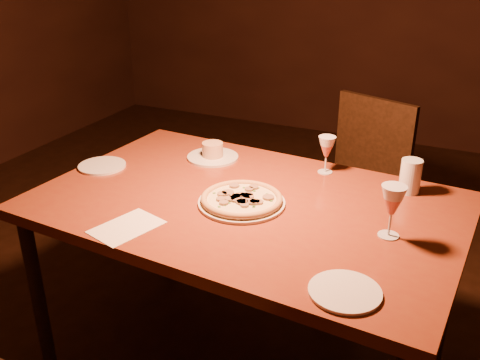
% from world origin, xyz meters
% --- Properties ---
extents(dining_table, '(1.63, 1.12, 0.84)m').
position_xyz_m(dining_table, '(-0.16, 0.25, 0.76)').
color(dining_table, brown).
rests_on(dining_table, floor).
extents(chair_far, '(0.59, 0.59, 0.96)m').
position_xyz_m(chair_far, '(0.04, 1.29, 0.54)').
color(chair_far, black).
rests_on(chair_far, floor).
extents(pizza_plate, '(0.32, 0.32, 0.04)m').
position_xyz_m(pizza_plate, '(-0.16, 0.21, 0.86)').
color(pizza_plate, silver).
rests_on(pizza_plate, dining_table).
extents(ramekin_saucer, '(0.23, 0.23, 0.07)m').
position_xyz_m(ramekin_saucer, '(-0.46, 0.57, 0.86)').
color(ramekin_saucer, silver).
rests_on(ramekin_saucer, dining_table).
extents(wine_glass_far, '(0.07, 0.07, 0.16)m').
position_xyz_m(wine_glass_far, '(0.04, 0.63, 0.92)').
color(wine_glass_far, '#B1554A').
rests_on(wine_glass_far, dining_table).
extents(wine_glass_right, '(0.08, 0.08, 0.18)m').
position_xyz_m(wine_glass_right, '(0.38, 0.21, 0.93)').
color(wine_glass_right, '#B1554A').
rests_on(wine_glass_right, dining_table).
extents(water_tumbler, '(0.08, 0.08, 0.13)m').
position_xyz_m(water_tumbler, '(0.39, 0.58, 0.90)').
color(water_tumbler, silver).
rests_on(water_tumbler, dining_table).
extents(side_plate_left, '(0.20, 0.20, 0.01)m').
position_xyz_m(side_plate_left, '(-0.85, 0.28, 0.84)').
color(side_plate_left, silver).
rests_on(side_plate_left, dining_table).
extents(side_plate_near, '(0.20, 0.20, 0.01)m').
position_xyz_m(side_plate_near, '(0.33, -0.16, 0.84)').
color(side_plate_near, silver).
rests_on(side_plate_near, dining_table).
extents(menu_card, '(0.22, 0.26, 0.00)m').
position_xyz_m(menu_card, '(-0.44, -0.11, 0.84)').
color(menu_card, white).
rests_on(menu_card, dining_table).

